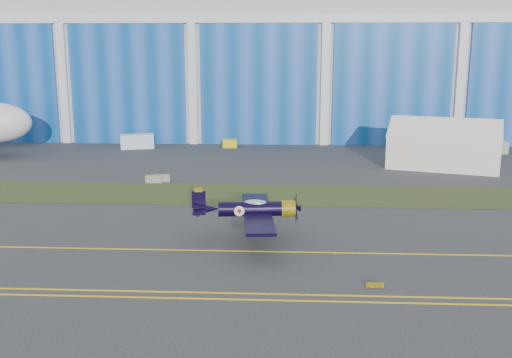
# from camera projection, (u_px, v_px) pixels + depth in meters

# --- Properties ---
(ground) EXTENTS (260.00, 260.00, 0.00)m
(ground) POSITION_uv_depth(u_px,v_px,m) (111.00, 230.00, 54.16)
(ground) COLOR #393A3C
(ground) RESTS_ON ground
(grass_median) EXTENTS (260.00, 10.00, 0.02)m
(grass_median) POSITION_uv_depth(u_px,v_px,m) (147.00, 193.00, 67.80)
(grass_median) COLOR #475128
(grass_median) RESTS_ON ground
(hangar) EXTENTS (220.00, 45.70, 30.00)m
(hangar) POSITION_uv_depth(u_px,v_px,m) (210.00, 53.00, 120.88)
(hangar) COLOR silver
(hangar) RESTS_ON ground
(taxiway_centreline) EXTENTS (200.00, 0.20, 0.02)m
(taxiway_centreline) POSITION_uv_depth(u_px,v_px,m) (94.00, 248.00, 49.29)
(taxiway_centreline) COLOR yellow
(taxiway_centreline) RESTS_ON ground
(edge_line_near) EXTENTS (80.00, 0.20, 0.02)m
(edge_line_near) POSITION_uv_depth(u_px,v_px,m) (49.00, 295.00, 40.03)
(edge_line_near) COLOR yellow
(edge_line_near) RESTS_ON ground
(edge_line_far) EXTENTS (80.00, 0.20, 0.02)m
(edge_line_far) POSITION_uv_depth(u_px,v_px,m) (55.00, 289.00, 41.00)
(edge_line_far) COLOR yellow
(edge_line_far) RESTS_ON ground
(guard_board_right) EXTENTS (1.20, 0.15, 0.35)m
(guard_board_right) POSITION_uv_depth(u_px,v_px,m) (375.00, 285.00, 41.31)
(guard_board_right) COLOR yellow
(guard_board_right) RESTS_ON ground
(warbird) EXTENTS (11.44, 13.36, 3.69)m
(warbird) POSITION_uv_depth(u_px,v_px,m) (251.00, 209.00, 50.73)
(warbird) COLOR black
(warbird) RESTS_ON ground
(tent) EXTENTS (17.15, 14.57, 6.80)m
(tent) POSITION_uv_depth(u_px,v_px,m) (444.00, 142.00, 82.60)
(tent) COLOR white
(tent) RESTS_ON ground
(shipping_container) EXTENTS (5.68, 3.52, 2.30)m
(shipping_container) POSITION_uv_depth(u_px,v_px,m) (137.00, 141.00, 97.32)
(shipping_container) COLOR #D3DFFE
(shipping_container) RESTS_ON ground
(tug) EXTENTS (2.38, 1.55, 1.35)m
(tug) POSITION_uv_depth(u_px,v_px,m) (230.00, 143.00, 98.33)
(tug) COLOR yellow
(tug) RESTS_ON ground
(gse_box) EXTENTS (3.06, 1.65, 1.83)m
(gse_box) POSITION_uv_depth(u_px,v_px,m) (497.00, 148.00, 92.83)
(gse_box) COLOR #9DAC93
(gse_box) RESTS_ON ground
(barrier_a) EXTENTS (2.04, 0.73, 0.90)m
(barrier_a) POSITION_uv_depth(u_px,v_px,m) (154.00, 179.00, 72.93)
(barrier_a) COLOR gray
(barrier_a) RESTS_ON ground
(barrier_b) EXTENTS (2.06, 0.84, 0.90)m
(barrier_b) POSITION_uv_depth(u_px,v_px,m) (162.00, 178.00, 73.50)
(barrier_b) COLOR gray
(barrier_b) RESTS_ON ground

